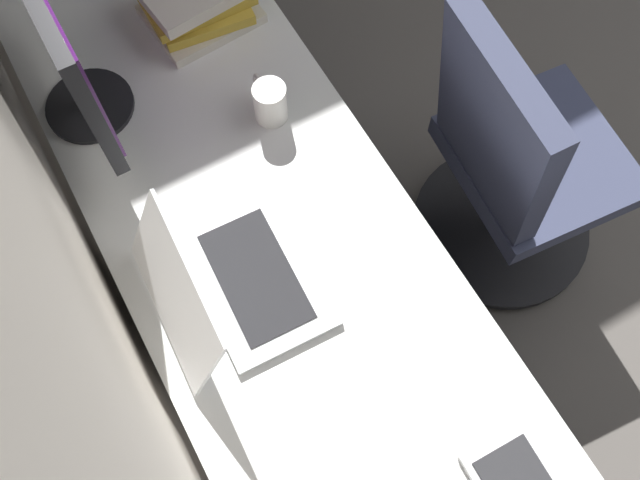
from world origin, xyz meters
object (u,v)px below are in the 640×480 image
at_px(coffee_mug, 270,102).
at_px(drawer_pedestal, 261,289).
at_px(monitor_secondary, 51,30).
at_px(office_chair, 514,171).
at_px(laptop_leftmost, 225,284).

bearing_deg(coffee_mug, drawer_pedestal, 141.78).
bearing_deg(monitor_secondary, office_chair, -120.32).
xyz_separation_m(drawer_pedestal, monitor_secondary, (0.45, 0.17, 0.64)).
distance_m(drawer_pedestal, coffee_mug, 0.52).
bearing_deg(office_chair, monitor_secondary, 59.68).
xyz_separation_m(monitor_secondary, laptop_leftmost, (-0.55, -0.07, -0.21)).
height_order(drawer_pedestal, coffee_mug, coffee_mug).
relative_size(monitor_secondary, laptop_leftmost, 1.54).
relative_size(drawer_pedestal, office_chair, 0.72).
height_order(drawer_pedestal, office_chair, office_chair).
bearing_deg(coffee_mug, monitor_secondary, 57.73).
distance_m(monitor_secondary, coffee_mug, 0.46).
relative_size(drawer_pedestal, monitor_secondary, 1.30).
bearing_deg(coffee_mug, office_chair, -119.02).
relative_size(laptop_leftmost, office_chair, 0.36).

